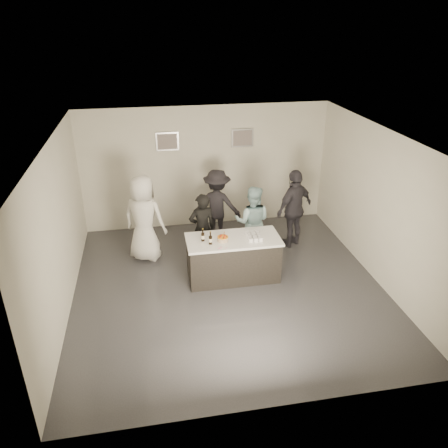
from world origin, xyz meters
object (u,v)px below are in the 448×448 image
at_px(beer_bottle_a, 203,235).
at_px(person_guest_back, 217,205).
at_px(person_guest_left, 144,218).
at_px(cake, 223,239).
at_px(beer_bottle_b, 210,238).
at_px(person_guest_right, 294,208).
at_px(bar_counter, 233,258).
at_px(person_main_blue, 252,222).
at_px(person_main_black, 202,228).

distance_m(beer_bottle_a, person_guest_back, 1.88).
bearing_deg(person_guest_left, cake, 168.61).
bearing_deg(person_guest_back, beer_bottle_a, 91.96).
xyz_separation_m(beer_bottle_b, person_guest_right, (2.12, 1.31, -0.11)).
bearing_deg(person_guest_left, person_guest_back, -131.55).
bearing_deg(bar_counter, person_main_blue, 55.05).
bearing_deg(cake, person_main_black, 109.32).
bearing_deg(beer_bottle_b, beer_bottle_a, 129.34).
height_order(bar_counter, person_guest_left, person_guest_left).
bearing_deg(person_main_black, cake, 100.66).
distance_m(bar_counter, beer_bottle_b, 0.77).
distance_m(bar_counter, person_main_black, 0.99).
height_order(beer_bottle_b, person_main_black, person_main_black).
bearing_deg(bar_counter, person_main_black, 123.59).
xyz_separation_m(beer_bottle_a, person_main_blue, (1.20, 0.85, -0.21)).
xyz_separation_m(person_main_blue, person_guest_right, (1.05, 0.31, 0.10)).
bearing_deg(bar_counter, person_guest_right, 35.13).
bearing_deg(beer_bottle_a, person_guest_back, 72.02).
xyz_separation_m(bar_counter, person_guest_right, (1.65, 1.16, 0.47)).
bearing_deg(person_guest_back, person_main_blue, 143.53).
relative_size(beer_bottle_a, person_guest_left, 0.14).
bearing_deg(person_guest_back, person_guest_right, 179.36).
xyz_separation_m(beer_bottle_b, person_main_blue, (1.07, 1.00, -0.21)).
distance_m(person_main_blue, person_guest_left, 2.33).
distance_m(cake, beer_bottle_a, 0.40).
xyz_separation_m(bar_counter, beer_bottle_b, (-0.48, -0.15, 0.58)).
relative_size(cake, beer_bottle_a, 0.82).
relative_size(beer_bottle_a, person_main_blue, 0.16).
bearing_deg(person_main_black, beer_bottle_a, 74.81).
bearing_deg(beer_bottle_b, cake, 18.29).
relative_size(person_guest_left, person_guest_right, 1.05).
relative_size(person_main_black, person_guest_left, 0.82).
relative_size(cake, person_guest_back, 0.12).
xyz_separation_m(bar_counter, person_guest_left, (-1.71, 1.13, 0.51)).
bearing_deg(beer_bottle_a, bar_counter, -0.51).
distance_m(person_guest_left, person_guest_back, 1.82).
height_order(cake, person_main_black, person_main_black).
xyz_separation_m(person_main_black, person_guest_left, (-1.20, 0.36, 0.17)).
xyz_separation_m(cake, beer_bottle_b, (-0.26, -0.08, 0.09)).
bearing_deg(person_main_blue, bar_counter, 73.47).
height_order(cake, beer_bottle_a, beer_bottle_a).
height_order(bar_counter, person_main_black, person_main_black).
height_order(person_main_blue, person_guest_right, person_guest_right).
height_order(beer_bottle_a, person_main_blue, person_main_blue).
bearing_deg(bar_counter, person_guest_back, 90.79).
bearing_deg(beer_bottle_b, person_guest_left, 134.08).
bearing_deg(person_guest_back, person_main_black, 84.09).
bearing_deg(person_main_black, person_guest_left, -25.17).
height_order(bar_counter, beer_bottle_b, beer_bottle_b).
height_order(beer_bottle_a, beer_bottle_b, same).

